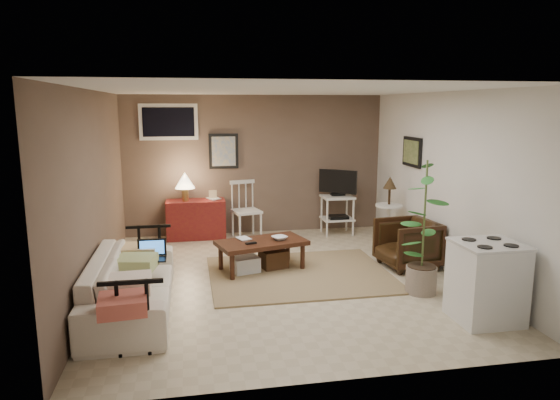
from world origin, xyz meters
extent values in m
plane|color=#C1B293|center=(0.00, 0.00, 0.00)|extent=(5.00, 5.00, 0.00)
cube|color=black|center=(-0.55, 2.48, 1.45)|extent=(0.50, 0.03, 0.60)
cube|color=black|center=(2.23, 1.05, 1.52)|extent=(0.03, 0.60, 0.45)
cube|color=silver|center=(-1.45, 2.48, 1.95)|extent=(0.96, 0.03, 0.60)
cube|color=#9A7D5A|center=(0.26, 0.09, 0.01)|extent=(2.37, 1.90, 0.02)
cube|color=#3C1E10|center=(-0.21, 0.37, 0.39)|extent=(1.29, 0.89, 0.06)
cylinder|color=#3C1E10|center=(-0.64, 0.02, 0.19)|extent=(0.06, 0.06, 0.37)
cylinder|color=#3C1E10|center=(0.34, 0.28, 0.19)|extent=(0.06, 0.06, 0.37)
cylinder|color=#3C1E10|center=(-0.76, 0.45, 0.19)|extent=(0.06, 0.06, 0.37)
cylinder|color=#3C1E10|center=(0.22, 0.72, 0.19)|extent=(0.06, 0.06, 0.37)
cube|color=black|center=(-0.37, 0.22, 0.44)|extent=(0.15, 0.09, 0.02)
cube|color=#4F2C1C|center=(-0.04, 0.41, 0.14)|extent=(0.41, 0.37, 0.25)
cube|color=silver|center=(-0.44, 0.30, 0.12)|extent=(0.41, 0.37, 0.22)
imported|color=white|center=(-1.80, -0.73, 0.42)|extent=(0.62, 2.13, 0.83)
cube|color=black|center=(-1.60, -0.42, 0.48)|extent=(0.33, 0.22, 0.02)
cube|color=black|center=(-1.60, -0.31, 0.59)|extent=(0.33, 0.02, 0.20)
cube|color=#337EE8|center=(-1.60, -0.32, 0.59)|extent=(0.28, 0.00, 0.16)
cube|color=maroon|center=(-1.05, 2.26, 0.33)|extent=(0.98, 0.43, 0.65)
cylinder|color=#A57C3F|center=(-1.22, 2.22, 0.76)|extent=(0.11, 0.11, 0.22)
cone|color=beige|center=(-1.22, 2.22, 1.00)|extent=(0.33, 0.33, 0.26)
cube|color=tan|center=(-0.76, 2.29, 0.73)|extent=(0.13, 0.02, 0.16)
cube|color=silver|center=(-0.21, 2.13, 0.46)|extent=(0.53, 0.53, 0.04)
cylinder|color=silver|center=(-0.35, 1.91, 0.22)|extent=(0.04, 0.04, 0.44)
cylinder|color=silver|center=(0.02, 2.00, 0.22)|extent=(0.04, 0.04, 0.44)
cylinder|color=silver|center=(-0.43, 2.27, 0.22)|extent=(0.04, 0.04, 0.44)
cylinder|color=silver|center=(-0.07, 2.36, 0.22)|extent=(0.04, 0.04, 0.44)
cube|color=silver|center=(-0.25, 2.33, 0.93)|extent=(0.43, 0.14, 0.06)
cube|color=silver|center=(1.38, 2.10, 0.66)|extent=(0.53, 0.44, 0.04)
cube|color=silver|center=(1.38, 2.10, 0.27)|extent=(0.53, 0.44, 0.03)
cylinder|color=silver|center=(1.15, 1.92, 0.34)|extent=(0.03, 0.03, 0.68)
cylinder|color=silver|center=(1.61, 1.92, 0.34)|extent=(0.03, 0.03, 0.68)
cylinder|color=silver|center=(1.15, 2.29, 0.34)|extent=(0.03, 0.03, 0.68)
cylinder|color=silver|center=(1.61, 2.29, 0.34)|extent=(0.03, 0.03, 0.68)
cube|color=black|center=(1.38, 2.10, 0.71)|extent=(0.24, 0.14, 0.03)
cube|color=black|center=(1.38, 2.10, 0.93)|extent=(0.57, 0.45, 0.41)
cube|color=#DD7755|center=(1.38, 2.10, 0.93)|extent=(0.47, 0.35, 0.33)
cube|color=black|center=(1.38, 2.05, 0.29)|extent=(0.34, 0.24, 0.10)
cylinder|color=silver|center=(1.95, 1.20, 0.02)|extent=(0.29, 0.29, 0.03)
cylinder|color=silver|center=(1.95, 1.20, 0.34)|extent=(0.06, 0.06, 0.63)
cylinder|color=silver|center=(1.95, 1.20, 0.66)|extent=(0.42, 0.42, 0.03)
cylinder|color=black|center=(1.95, 1.20, 0.82)|extent=(0.04, 0.04, 0.27)
cone|color=#3A2A17|center=(1.95, 1.20, 1.03)|extent=(0.21, 0.21, 0.19)
imported|color=black|center=(1.81, 0.17, 0.37)|extent=(0.75, 0.79, 0.74)
cylinder|color=gray|center=(1.55, -0.79, 0.16)|extent=(0.37, 0.37, 0.33)
cylinder|color=#4C602D|center=(1.55, -0.79, 0.97)|extent=(0.02, 0.02, 1.27)
cube|color=silver|center=(1.85, -1.64, 0.41)|extent=(0.63, 0.59, 0.81)
cube|color=silver|center=(1.85, -1.64, 0.82)|extent=(0.65, 0.60, 0.03)
cylinder|color=black|center=(1.71, -1.78, 0.84)|extent=(0.14, 0.14, 0.01)
cylinder|color=black|center=(2.00, -1.78, 0.84)|extent=(0.14, 0.14, 0.01)
cylinder|color=black|center=(1.71, -1.50, 0.84)|extent=(0.14, 0.14, 0.01)
cylinder|color=black|center=(2.00, -1.50, 0.84)|extent=(0.14, 0.14, 0.01)
imported|color=#3C1E10|center=(0.04, 0.37, 0.52)|extent=(0.20, 0.13, 0.20)
imported|color=#3C1E10|center=(-0.51, 0.47, 0.53)|extent=(0.15, 0.07, 0.21)
imported|color=#3C1E10|center=(-0.83, 2.27, 0.77)|extent=(0.17, 0.09, 0.24)
camera|label=1|loc=(-1.14, -6.09, 2.21)|focal=32.00mm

